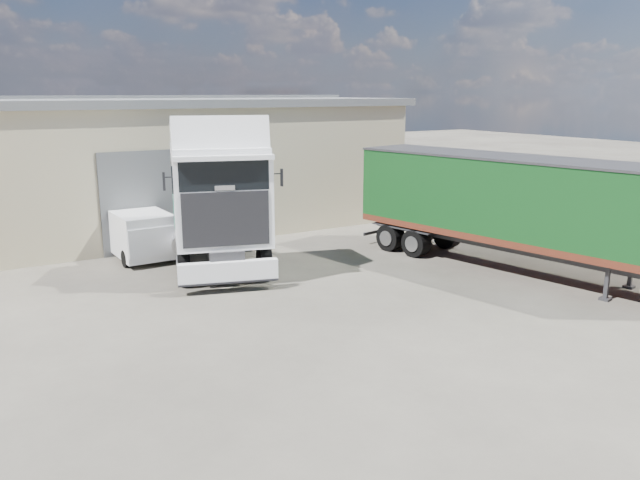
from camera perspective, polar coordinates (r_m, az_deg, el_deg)
ground at (r=15.33m, az=4.21°, el=-7.94°), size 120.00×120.00×0.00m
warehouse at (r=27.89m, az=-26.21°, el=6.04°), size 30.60×12.60×5.42m
brick_boundary_wall at (r=26.85m, az=17.14°, el=3.54°), size 0.35×26.00×2.50m
tractor_unit at (r=19.81m, az=-9.24°, el=3.06°), size 4.75×7.71×4.93m
box_trailer at (r=20.58m, az=17.04°, el=3.41°), size 4.52×11.13×3.62m
panel_van at (r=22.43m, az=-16.45°, el=0.69°), size 1.77×4.06×1.64m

